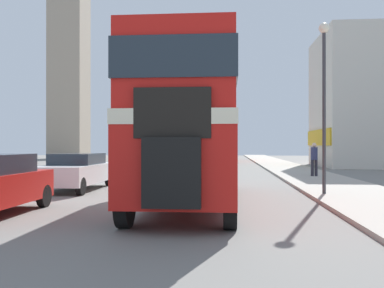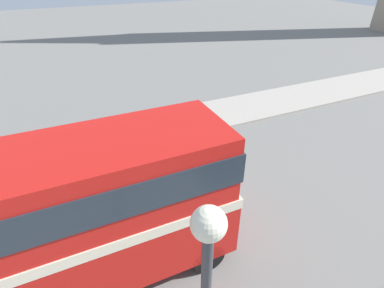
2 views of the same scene
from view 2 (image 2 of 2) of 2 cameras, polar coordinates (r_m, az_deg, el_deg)
name	(u,v)px [view 2 (image 2 of 2)]	position (r m, az deg, el deg)	size (l,w,h in m)	color
ground_plane	(71,252)	(10.78, -22.00, -18.55)	(120.00, 120.00, 0.00)	slate
sidewalk_left	(57,147)	(16.10, -24.36, -0.52)	(3.50, 120.00, 0.12)	#A8A093
double_decker_bus	(46,220)	(8.18, -26.06, -12.90)	(2.56, 9.66, 4.37)	red
car_parked_mid	(141,149)	(13.40, -9.66, -0.99)	(1.84, 4.51, 1.44)	white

